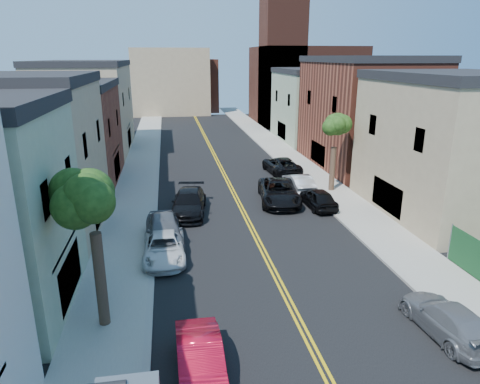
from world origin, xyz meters
name	(u,v)px	position (x,y,z in m)	size (l,w,h in m)	color
sidewalk_left	(140,168)	(-7.90, 40.00, 0.07)	(3.20, 100.00, 0.15)	gray
sidewalk_right	(296,162)	(7.90, 40.00, 0.07)	(3.20, 100.00, 0.15)	gray
curb_left	(158,168)	(-6.15, 40.00, 0.07)	(0.30, 100.00, 0.15)	gray
curb_right	(279,163)	(6.15, 40.00, 0.07)	(0.30, 100.00, 0.15)	gray
bldg_left_tan_near	(16,162)	(-14.00, 25.00, 4.50)	(9.00, 10.00, 9.00)	#998466
bldg_left_brick	(59,138)	(-14.00, 36.00, 4.00)	(9.00, 12.00, 8.00)	brown
bldg_left_tan_far	(87,109)	(-14.00, 50.00, 4.75)	(9.00, 16.00, 9.50)	#998466
bldg_right_tan	(453,150)	(14.00, 24.00, 4.50)	(9.00, 12.00, 9.00)	#998466
bldg_right_brick	(364,116)	(14.00, 38.00, 5.00)	(9.00, 14.00, 10.00)	brown
bldg_right_palegrn	(316,107)	(14.00, 52.00, 4.25)	(9.00, 12.00, 8.50)	gray
church	(300,78)	(16.33, 67.07, 7.24)	(16.20, 14.20, 22.60)	#4C2319
backdrop_left	(171,82)	(-4.00, 82.00, 6.00)	(14.00, 8.00, 12.00)	#998466
backdrop_center	(191,86)	(0.00, 86.00, 5.00)	(10.00, 8.00, 10.00)	brown
tree_left_mid	(89,170)	(-7.88, 14.01, 6.58)	(5.20, 5.20, 9.29)	#36261B
tree_right_far	(336,121)	(7.92, 30.01, 5.76)	(4.40, 4.40, 8.03)	#36261B
red_sedan	(200,363)	(-4.29, 10.23, 0.72)	(1.53, 4.38, 1.44)	red
white_pickup	(164,247)	(-5.50, 19.82, 0.66)	(2.21, 4.78, 1.33)	silver
grey_car_left	(164,230)	(-5.50, 21.84, 0.86)	(2.04, 5.06, 1.72)	#55575C
black_car_left	(189,203)	(-3.80, 26.68, 0.80)	(2.25, 5.54, 1.61)	black
grey_car_right	(448,319)	(5.50, 11.22, 0.67)	(1.87, 4.60, 1.33)	slate
black_car_right	(318,198)	(5.50, 26.44, 0.72)	(1.71, 4.25, 1.45)	black
silver_car_right	(299,183)	(5.22, 30.27, 0.75)	(1.59, 4.57, 1.51)	#B8BAC0
dark_car_right_far	(281,165)	(5.36, 36.27, 0.77)	(2.56, 5.56, 1.54)	black
black_suv_lane	(279,192)	(3.00, 28.00, 0.84)	(2.79, 6.05, 1.68)	black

